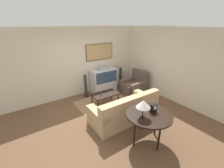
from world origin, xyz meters
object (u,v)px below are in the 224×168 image
object	(u,v)px
mantel_clock	(153,108)
speaker_tower_right	(120,78)
table_lamp	(143,104)
armchair	(134,86)
coffee_table	(105,95)
speaker_tower_left	(86,86)
tv	(104,80)
console_table	(149,116)
couch	(125,111)

from	to	relation	value
mantel_clock	speaker_tower_right	bearing A→B (deg)	64.76
mantel_clock	speaker_tower_right	size ratio (longest dim) A/B	0.22
table_lamp	mantel_clock	distance (m)	0.43
armchair	coffee_table	size ratio (longest dim) A/B	1.01
speaker_tower_left	tv	bearing A→B (deg)	2.56
speaker_tower_right	armchair	bearing A→B (deg)	-80.69
tv	mantel_clock	distance (m)	3.31
console_table	speaker_tower_right	size ratio (longest dim) A/B	1.18
console_table	table_lamp	distance (m)	0.46
tv	coffee_table	world-z (taller)	tv
couch	table_lamp	size ratio (longest dim) A/B	4.89
couch	mantel_clock	size ratio (longest dim) A/B	10.36
mantel_clock	speaker_tower_left	world-z (taller)	mantel_clock
tv	couch	xyz separation A→B (m)	(-0.62, -2.19, -0.19)
speaker_tower_left	speaker_tower_right	bearing A→B (deg)	0.00
tv	table_lamp	bearing A→B (deg)	-106.88
console_table	mantel_clock	size ratio (longest dim) A/B	5.42
speaker_tower_left	table_lamp	bearing A→B (deg)	-91.68
couch	armchair	size ratio (longest dim) A/B	2.16
coffee_table	mantel_clock	size ratio (longest dim) A/B	4.76
armchair	mantel_clock	xyz separation A→B (m)	(-1.64, -2.38, 0.63)
couch	table_lamp	world-z (taller)	table_lamp
tv	couch	distance (m)	2.29
couch	speaker_tower_left	xyz separation A→B (m)	(-0.27, 2.15, 0.12)
couch	speaker_tower_left	size ratio (longest dim) A/B	2.24
armchair	speaker_tower_left	xyz separation A→B (m)	(-1.90, 0.81, 0.15)
couch	armchair	xyz separation A→B (m)	(1.64, 1.34, -0.02)
couch	mantel_clock	xyz separation A→B (m)	(0.00, -1.04, 0.61)
armchair	mantel_clock	distance (m)	2.96
coffee_table	speaker_tower_left	xyz separation A→B (m)	(-0.28, 1.02, 0.04)
coffee_table	speaker_tower_left	distance (m)	1.06
speaker_tower_right	mantel_clock	bearing A→B (deg)	-115.24
armchair	console_table	size ratio (longest dim) A/B	0.89
armchair	coffee_table	world-z (taller)	armchair
table_lamp	speaker_tower_right	xyz separation A→B (m)	(1.87, 3.19, -0.71)
armchair	console_table	xyz separation A→B (m)	(-1.77, -2.39, 0.46)
tv	speaker_tower_right	size ratio (longest dim) A/B	1.20
speaker_tower_right	console_table	bearing A→B (deg)	-117.19
table_lamp	speaker_tower_left	world-z (taller)	table_lamp
couch	coffee_table	xyz separation A→B (m)	(0.02, 1.13, 0.08)
couch	speaker_tower_right	world-z (taller)	speaker_tower_right
couch	armchair	distance (m)	2.12
coffee_table	console_table	bearing A→B (deg)	-93.95
tv	mantel_clock	bearing A→B (deg)	-100.82
mantel_clock	couch	bearing A→B (deg)	90.16
table_lamp	couch	bearing A→B (deg)	70.86
coffee_table	speaker_tower_right	xyz separation A→B (m)	(1.49, 1.02, 0.04)
mantel_clock	speaker_tower_right	world-z (taller)	mantel_clock
table_lamp	speaker_tower_left	distance (m)	3.27
console_table	armchair	bearing A→B (deg)	53.39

